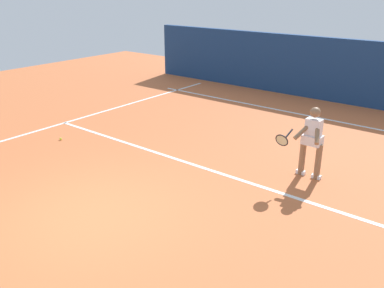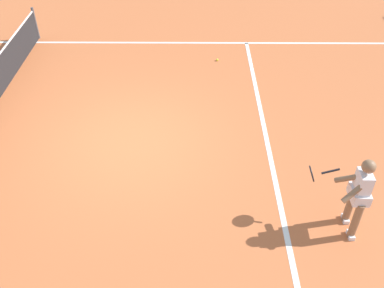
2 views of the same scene
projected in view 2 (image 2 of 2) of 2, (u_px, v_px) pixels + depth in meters
ground_plane at (132, 140)px, 9.34m from camera, size 27.75×27.75×0.00m
service_line_marking at (267, 141)px, 9.32m from camera, size 9.64×0.10×0.01m
sideline_right_marking at (150, 43)px, 13.09m from camera, size 0.10×19.35×0.01m
tennis_player at (357, 193)px, 6.90m from camera, size 0.78×0.92×1.55m
tennis_ball_near at (217, 60)px, 12.17m from camera, size 0.07×0.07×0.07m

